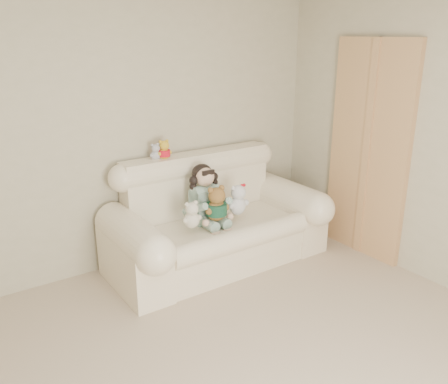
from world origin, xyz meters
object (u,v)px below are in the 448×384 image
brown_teddy (216,200)px  white_cat (238,196)px  cream_teddy (191,212)px  sofa (218,213)px  seated_child (205,193)px

brown_teddy → white_cat: size_ratio=1.09×
brown_teddy → cream_teddy: brown_teddy is taller
brown_teddy → white_cat: brown_teddy is taller
sofa → seated_child: bearing=140.9°
seated_child → brown_teddy: bearing=-98.8°
white_cat → sofa: bearing=122.7°
cream_teddy → seated_child: bearing=58.7°
white_cat → cream_teddy: size_ratio=1.22×
seated_child → white_cat: size_ratio=1.61×
seated_child → brown_teddy: 0.20m
sofa → white_cat: (0.15, -0.10, 0.16)m
cream_teddy → brown_teddy: bearing=24.2°
sofa → white_cat: 0.25m
brown_teddy → seated_child: bearing=86.5°
sofa → cream_teddy: bearing=-159.7°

